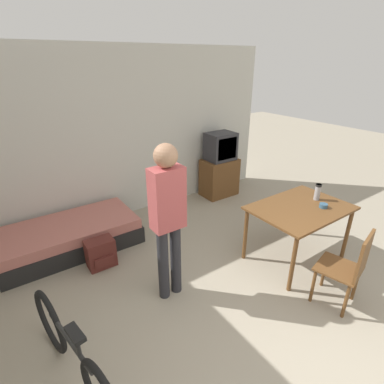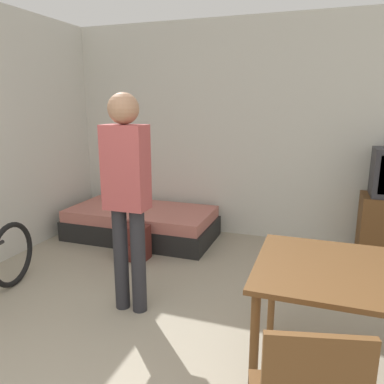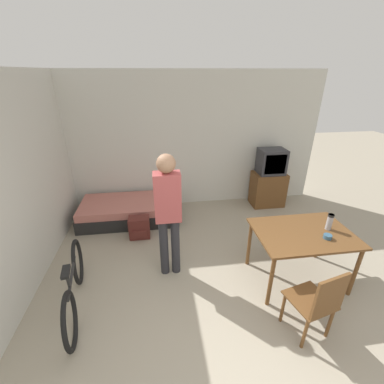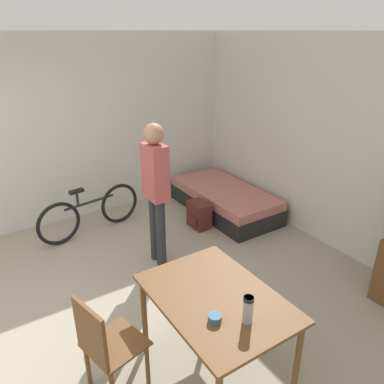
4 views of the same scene
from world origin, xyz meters
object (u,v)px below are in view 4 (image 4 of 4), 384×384
Objects in this scene: daybed at (225,200)px; wooden_chair at (104,343)px; mate_bowl at (215,318)px; person_standing at (156,185)px; thermos_flask at (248,308)px; bicycle at (91,212)px; backpack at (199,215)px; dining_table at (216,305)px.

wooden_chair is at bearing -52.68° from daybed.
mate_bowl is (2.63, -2.13, 0.61)m from daybed.
wooden_chair is (2.14, -2.81, 0.33)m from daybed.
person_standing is 2.10m from thermos_flask.
daybed is at bearing 113.74° from person_standing.
bicycle is 1.56m from backpack.
person_standing is 2.02m from mate_bowl.
daybed is 3.45m from thermos_flask.
bicycle reaches higher than backpack.
thermos_flask reaches higher than mate_bowl.
daybed is at bearing 76.76° from bicycle.
backpack is (-1.93, 2.16, -0.33)m from wooden_chair.
wooden_chair reaches higher than dining_table.
dining_table is at bearing -39.11° from daybed.
thermos_flask is at bearing 54.46° from wooden_chair.
person_standing is (-1.72, 0.38, 0.36)m from dining_table.
daybed is 0.68m from backpack.
dining_table is at bearing -176.64° from thermos_flask.
mate_bowl is at bearing 54.32° from wooden_chair.
bicycle is at bearing -178.41° from dining_table.
thermos_flask is at bearing -35.11° from daybed.
wooden_chair is 2.40× the size of backpack.
daybed is 18.52× the size of mate_bowl.
person_standing is (0.70, -1.58, 0.86)m from daybed.
mate_bowl reaches higher than dining_table.
mate_bowl is (0.21, -0.17, 0.11)m from dining_table.
person_standing is 8.03× the size of thermos_flask.
bicycle is (-0.48, -2.04, 0.13)m from daybed.
bicycle is at bearing -158.72° from person_standing.
wooden_chair is at bearing -48.31° from backpack.
person_standing is at bearing 139.70° from wooden_chair.
wooden_chair is 1.97m from person_standing.
bicycle is at bearing 178.35° from mate_bowl.
dining_table is at bearing -12.42° from person_standing.
thermos_flask reaches higher than daybed.
dining_table is 0.41m from thermos_flask.
backpack is (-2.20, 1.31, -0.50)m from dining_table.
dining_table is 0.70× the size of person_standing.
wooden_chair reaches higher than bicycle.
bicycle is 0.88× the size of person_standing.
thermos_flask is at bearing 3.36° from dining_table.
dining_table is 2.61m from backpack.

